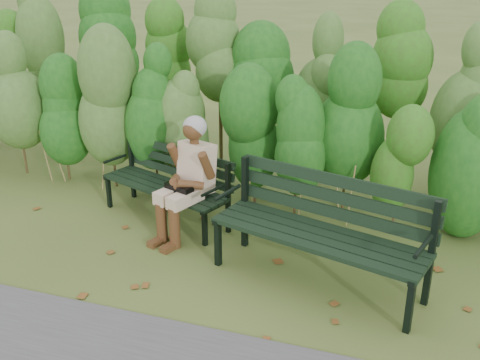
% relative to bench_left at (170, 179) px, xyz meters
% --- Properties ---
extents(ground, '(80.00, 80.00, 0.00)m').
position_rel_bench_left_xyz_m(ground, '(0.97, -0.82, -0.46)').
color(ground, '#465B26').
extents(hedge_band, '(11.04, 1.67, 2.42)m').
position_rel_bench_left_xyz_m(hedge_band, '(0.97, 1.04, 0.80)').
color(hedge_band, '#47381E').
rests_on(hedge_band, ground).
extents(leaf_litter, '(4.77, 2.04, 0.01)m').
position_rel_bench_left_xyz_m(leaf_litter, '(0.48, -0.82, -0.45)').
color(leaf_litter, brown).
rests_on(leaf_litter, ground).
extents(bench_left, '(1.63, 1.01, 0.78)m').
position_rel_bench_left_xyz_m(bench_left, '(0.00, 0.00, 0.00)').
color(bench_left, black).
rests_on(bench_left, ground).
extents(bench_right, '(2.00, 1.12, 0.95)m').
position_rel_bench_left_xyz_m(bench_right, '(1.83, -0.75, 0.11)').
color(bench_right, black).
rests_on(bench_right, ground).
extents(seated_woman, '(0.60, 0.82, 1.25)m').
position_rel_bench_left_xyz_m(seated_woman, '(0.35, -0.30, 0.23)').
color(seated_woman, '#C8B597').
rests_on(seated_woman, ground).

